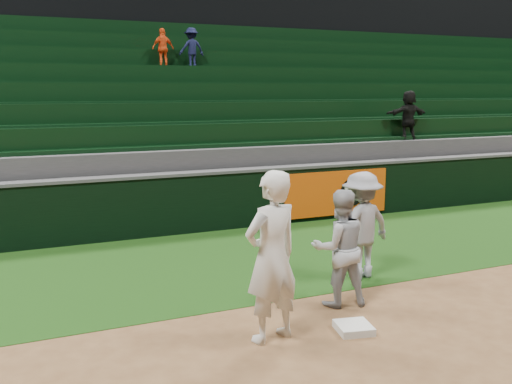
{
  "coord_description": "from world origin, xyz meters",
  "views": [
    {
      "loc": [
        -3.68,
        -5.84,
        2.9
      ],
      "look_at": [
        -0.15,
        2.3,
        1.3
      ],
      "focal_mm": 40.0,
      "sensor_mm": 36.0,
      "label": 1
    }
  ],
  "objects_px": {
    "first_baseman": "(272,257)",
    "base_coach": "(361,225)",
    "baserunner": "(339,248)",
    "first_base": "(354,328)"
  },
  "relations": [
    {
      "from": "baserunner",
      "to": "base_coach",
      "type": "distance_m",
      "value": 1.23
    },
    {
      "from": "first_base",
      "to": "base_coach",
      "type": "relative_size",
      "value": 0.25
    },
    {
      "from": "first_base",
      "to": "baserunner",
      "type": "height_order",
      "value": "baserunner"
    },
    {
      "from": "baserunner",
      "to": "base_coach",
      "type": "height_order",
      "value": "base_coach"
    },
    {
      "from": "first_baseman",
      "to": "base_coach",
      "type": "distance_m",
      "value": 2.67
    },
    {
      "from": "first_base",
      "to": "base_coach",
      "type": "xyz_separation_m",
      "value": [
        1.2,
        1.68,
        0.79
      ]
    },
    {
      "from": "first_base",
      "to": "base_coach",
      "type": "bearing_deg",
      "value": 54.45
    },
    {
      "from": "first_baseman",
      "to": "baserunner",
      "type": "distance_m",
      "value": 1.47
    },
    {
      "from": "first_baseman",
      "to": "baserunner",
      "type": "bearing_deg",
      "value": -168.68
    },
    {
      "from": "first_base",
      "to": "baserunner",
      "type": "xyz_separation_m",
      "value": [
        0.29,
        0.84,
        0.75
      ]
    }
  ]
}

